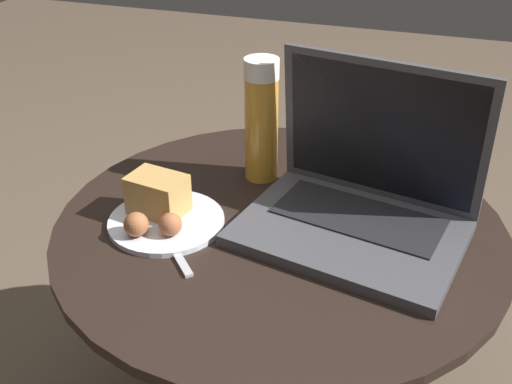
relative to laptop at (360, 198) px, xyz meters
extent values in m
cylinder|color=#9E9EA3|center=(-0.12, -0.03, -0.30)|extent=(0.06, 0.06, 0.47)
cylinder|color=black|center=(-0.12, -0.03, -0.06)|extent=(0.72, 0.72, 0.02)
cube|color=#47474C|center=(-0.01, -0.04, -0.04)|extent=(0.37, 0.29, 0.02)
cube|color=black|center=(0.00, 0.00, -0.03)|extent=(0.27, 0.16, 0.00)
cube|color=#47474C|center=(0.01, 0.07, 0.08)|extent=(0.33, 0.09, 0.24)
cube|color=#19234C|center=(0.01, 0.07, 0.08)|extent=(0.30, 0.08, 0.21)
cylinder|color=gold|center=(-0.20, 0.10, 0.04)|extent=(0.06, 0.06, 0.19)
cylinder|color=white|center=(-0.20, 0.10, 0.15)|extent=(0.06, 0.06, 0.03)
cylinder|color=silver|center=(-0.29, -0.09, -0.05)|extent=(0.18, 0.18, 0.01)
cube|color=tan|center=(-0.31, -0.08, -0.01)|extent=(0.10, 0.07, 0.06)
sphere|color=#9E5B38|center=(-0.31, -0.15, -0.02)|extent=(0.04, 0.04, 0.04)
sphere|color=#9E5B38|center=(-0.26, -0.13, -0.02)|extent=(0.04, 0.04, 0.04)
cube|color=#B2B2B7|center=(-0.24, -0.16, -0.05)|extent=(0.10, 0.11, 0.00)
cube|color=#B2B2B7|center=(-0.31, -0.09, -0.05)|extent=(0.06, 0.06, 0.00)
camera|label=1|loc=(0.11, -0.79, 0.48)|focal=42.00mm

